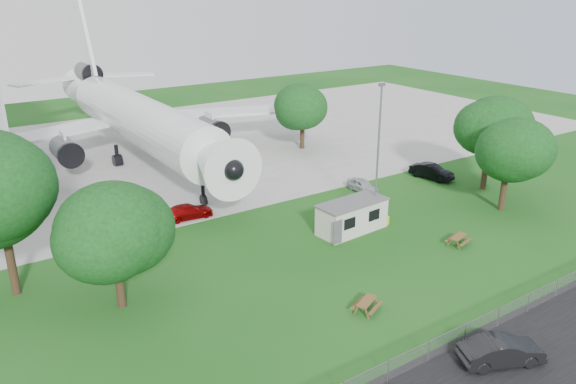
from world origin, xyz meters
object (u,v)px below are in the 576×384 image
car_centre_sedan (501,351)px  picnic_east (457,245)px  site_cabin (352,216)px  airliner (135,115)px  picnic_west (366,311)px

car_centre_sedan → picnic_east: bearing=-18.3°
site_cabin → car_centre_sedan: bearing=-104.2°
airliner → car_centre_sedan: bearing=-86.2°
car_centre_sedan → site_cabin: bearing=8.7°
picnic_east → car_centre_sedan: bearing=-147.0°
picnic_west → picnic_east: 12.84m
picnic_east → car_centre_sedan: size_ratio=0.39×
picnic_west → car_centre_sedan: bearing=-96.9°
picnic_east → airliner: bearing=93.7°
airliner → picnic_west: airliner is taller
picnic_west → picnic_east: bearing=-10.3°
picnic_west → car_centre_sedan: (2.60, -8.00, 0.77)m
site_cabin → car_centre_sedan: site_cabin is taller
airliner → picnic_east: airliner is taller
airliner → picnic_east: (12.98, -36.42, -5.27)m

